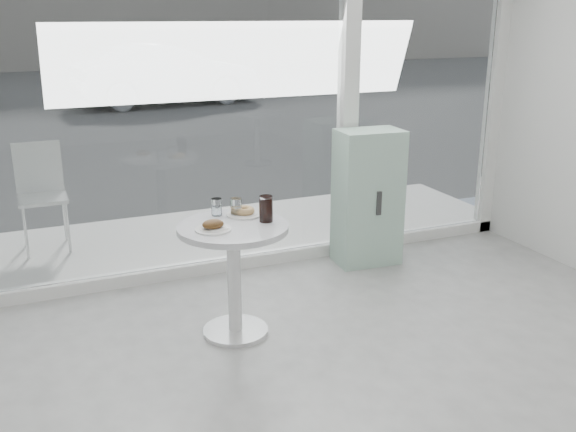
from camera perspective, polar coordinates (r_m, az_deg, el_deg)
name	(u,v)px	position (r m, az deg, el deg)	size (l,w,h in m)	color
storefront	(255,60)	(5.15, -2.91, 13.66)	(5.00, 0.14, 3.00)	white
main_table	(234,257)	(4.19, -4.86, -3.62)	(0.72, 0.72, 0.77)	silver
patio_deck	(222,234)	(6.22, -5.86, -1.63)	(5.60, 1.60, 0.05)	silver
street	(84,95)	(18.02, -17.70, 10.24)	(40.00, 24.00, 0.00)	#3B3B3B
mint_cabinet	(368,198)	(5.46, 7.10, 1.64)	(0.55, 0.39, 1.15)	#9FCAB4
patio_chair	(41,189)	(6.05, -21.09, 2.24)	(0.41, 0.41, 0.94)	silver
car_silver	(167,75)	(15.48, -10.74, 12.24)	(1.46, 4.19, 1.38)	#96999D
plate_fritter	(214,226)	(4.02, -6.63, -0.90)	(0.23, 0.23, 0.07)	white
plate_donut	(244,212)	(4.30, -3.91, 0.34)	(0.24, 0.24, 0.06)	white
water_tumbler_a	(217,208)	(4.31, -6.37, 0.72)	(0.07, 0.07, 0.12)	white
water_tumbler_b	(236,208)	(4.27, -4.63, 0.69)	(0.08, 0.08, 0.12)	white
cola_glass	(266,209)	(4.15, -1.97, 0.61)	(0.09, 0.09, 0.17)	white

